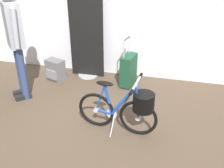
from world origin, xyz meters
name	(u,v)px	position (x,y,z in m)	size (l,w,h in m)	color
ground_plane	(100,133)	(0.00, 0.00, 0.00)	(6.47, 6.47, 0.00)	brown
back_wall	(129,1)	(0.00, 1.83, 1.32)	(6.47, 0.10, 2.63)	silver
floor_banner_stand	(86,36)	(-0.68, 1.57, 0.75)	(0.60, 0.36, 1.68)	#B7B7BC
folding_bike_foreground	(127,108)	(0.31, 0.12, 0.36)	(1.04, 0.53, 0.74)	black
visitor_near_wall	(15,36)	(-1.42, 0.62, 0.98)	(0.39, 0.41, 1.71)	navy
rolling_suitcase	(128,70)	(0.10, 1.38, 0.28)	(0.24, 0.39, 0.83)	#19472D
backpack_on_floor	(55,70)	(-1.19, 1.28, 0.18)	(0.37, 0.30, 0.37)	slate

